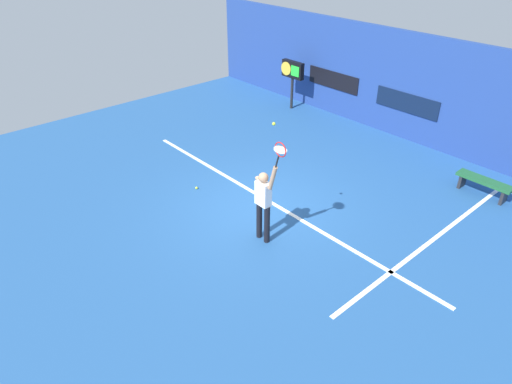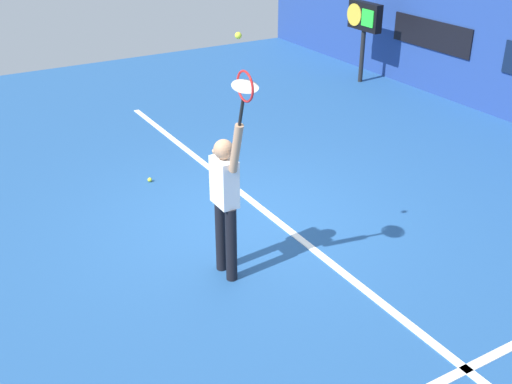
{
  "view_description": "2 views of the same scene",
  "coord_description": "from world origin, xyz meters",
  "px_view_note": "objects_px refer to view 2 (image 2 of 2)",
  "views": [
    {
      "loc": [
        7.12,
        -6.47,
        6.26
      ],
      "look_at": [
        0.67,
        -0.71,
        1.03
      ],
      "focal_mm": 32.22,
      "sensor_mm": 36.0,
      "label": 1
    },
    {
      "loc": [
        6.49,
        -3.66,
        4.16
      ],
      "look_at": [
        1.05,
        -0.43,
        0.98
      ],
      "focal_mm": 43.87,
      "sensor_mm": 36.0,
      "label": 2
    }
  ],
  "objects_px": {
    "tennis_racket": "(245,89)",
    "tennis_ball": "(238,36)",
    "spare_ball": "(150,180)",
    "scoreboard_clock": "(364,20)",
    "tennis_player": "(225,197)"
  },
  "relations": [
    {
      "from": "spare_ball",
      "to": "scoreboard_clock",
      "type": "bearing_deg",
      "value": 112.27
    },
    {
      "from": "tennis_racket",
      "to": "tennis_ball",
      "type": "height_order",
      "value": "tennis_ball"
    },
    {
      "from": "tennis_racket",
      "to": "scoreboard_clock",
      "type": "xyz_separation_m",
      "value": [
        -5.78,
        6.33,
        -0.98
      ]
    },
    {
      "from": "tennis_ball",
      "to": "tennis_racket",
      "type": "bearing_deg",
      "value": -18.97
    },
    {
      "from": "spare_ball",
      "to": "tennis_racket",
      "type": "bearing_deg",
      "value": -2.91
    },
    {
      "from": "tennis_ball",
      "to": "scoreboard_clock",
      "type": "bearing_deg",
      "value": 131.42
    },
    {
      "from": "scoreboard_clock",
      "to": "spare_ball",
      "type": "distance_m",
      "value": 6.79
    },
    {
      "from": "tennis_player",
      "to": "scoreboard_clock",
      "type": "relative_size",
      "value": 1.12
    },
    {
      "from": "tennis_ball",
      "to": "scoreboard_clock",
      "type": "distance_m",
      "value": 8.42
    },
    {
      "from": "tennis_racket",
      "to": "scoreboard_clock",
      "type": "bearing_deg",
      "value": 132.43
    },
    {
      "from": "tennis_ball",
      "to": "scoreboard_clock",
      "type": "relative_size",
      "value": 0.04
    },
    {
      "from": "tennis_player",
      "to": "scoreboard_clock",
      "type": "height_order",
      "value": "tennis_player"
    },
    {
      "from": "tennis_player",
      "to": "tennis_ball",
      "type": "distance_m",
      "value": 1.81
    },
    {
      "from": "scoreboard_clock",
      "to": "spare_ball",
      "type": "bearing_deg",
      "value": -67.73
    },
    {
      "from": "tennis_ball",
      "to": "spare_ball",
      "type": "bearing_deg",
      "value": 178.73
    }
  ]
}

